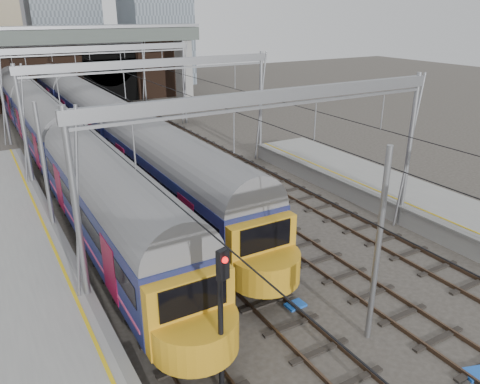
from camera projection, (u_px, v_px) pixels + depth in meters
ground at (412, 371)px, 14.94m from camera, size 160.00×160.00×0.00m
tracks at (205, 209)px, 27.01m from camera, size 14.40×80.00×0.22m
overhead_line at (157, 80)px, 29.85m from camera, size 16.80×80.00×8.00m
retaining_wall at (78, 68)px, 55.83m from camera, size 28.00×2.75×9.00m
overbridge at (73, 45)px, 49.33m from camera, size 28.00×3.00×9.25m
train_main at (72, 100)px, 45.34m from camera, size 2.98×68.93×5.07m
train_second at (47, 128)px, 34.60m from camera, size 2.96×51.33×5.04m
signal_near_left at (221, 306)px, 12.97m from camera, size 0.39×0.47×4.94m
equip_cover_b at (295, 305)px, 18.23m from camera, size 0.79×0.57×0.09m
equip_cover_c at (477, 374)px, 14.78m from camera, size 0.97×0.82×0.10m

